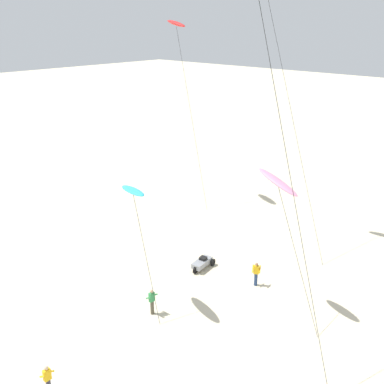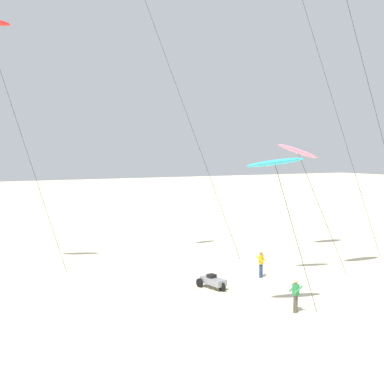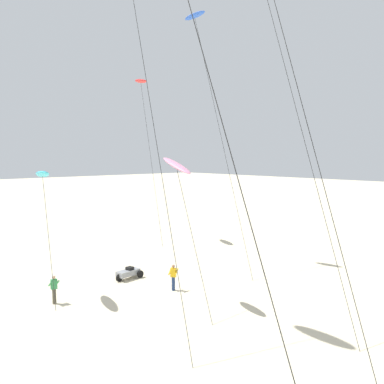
{
  "view_description": "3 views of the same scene",
  "coord_description": "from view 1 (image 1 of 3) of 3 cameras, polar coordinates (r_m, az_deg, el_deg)",
  "views": [
    {
      "loc": [
        18.03,
        -10.04,
        16.31
      ],
      "look_at": [
        -0.19,
        9.84,
        5.78
      ],
      "focal_mm": 41.32,
      "sensor_mm": 36.0,
      "label": 1
    },
    {
      "loc": [
        -15.03,
        -15.03,
        8.0
      ],
      "look_at": [
        0.8,
        13.83,
        5.41
      ],
      "focal_mm": 48.18,
      "sensor_mm": 36.0,
      "label": 2
    },
    {
      "loc": [
        24.25,
        -5.18,
        8.62
      ],
      "look_at": [
        4.36,
        12.68,
        6.22
      ],
      "focal_mm": 38.71,
      "sensor_mm": 36.0,
      "label": 3
    }
  ],
  "objects": [
    {
      "name": "kite_pink",
      "position": [
        24.64,
        11.03,
        1.18
      ],
      "size": [
        5.15,
        1.26,
        8.59
      ],
      "color": "pink",
      "rests_on": "ground"
    },
    {
      "name": "kite_flyer_furthest",
      "position": [
        29.55,
        8.28,
        -10.36
      ],
      "size": [
        0.71,
        0.7,
        1.67
      ],
      "color": "navy",
      "rests_on": "ground"
    },
    {
      "name": "ground_plane",
      "position": [
        26.3,
        -15.07,
        -17.86
      ],
      "size": [
        260.0,
        260.0,
        0.0
      ],
      "primitive_type": "plane",
      "color": "beige"
    },
    {
      "name": "kite_flyer_middle",
      "position": [
        23.02,
        -18.12,
        -22.01
      ],
      "size": [
        0.5,
        0.53,
        1.67
      ],
      "color": "#33333D",
      "rests_on": "ground"
    },
    {
      "name": "kite_flyer_nearest",
      "position": [
        26.83,
        -5.19,
        -13.83
      ],
      "size": [
        0.54,
        0.57,
        1.67
      ],
      "color": "#4C4738",
      "rests_on": "ground"
    },
    {
      "name": "kite_cyan",
      "position": [
        24.65,
        -7.65,
        0.1
      ],
      "size": [
        3.86,
        1.65,
        7.85
      ],
      "color": "#33BFE0",
      "rests_on": "ground"
    },
    {
      "name": "beach_buggy",
      "position": [
        31.37,
        1.34,
        -9.09
      ],
      "size": [
        1.12,
        2.11,
        0.82
      ],
      "color": "gray",
      "rests_on": "ground"
    },
    {
      "name": "kite_red",
      "position": [
        41.04,
        -2.05,
        20.8
      ],
      "size": [
        6.17,
        1.84,
        16.48
      ],
      "color": "red",
      "rests_on": "ground"
    }
  ]
}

